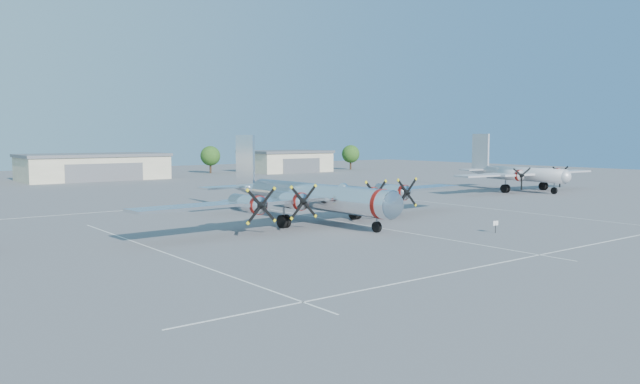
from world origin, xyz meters
TOP-DOWN VIEW (x-y plane):
  - ground at (0.00, 0.00)m, footprint 260.00×260.00m
  - parking_lines at (0.00, -1.75)m, footprint 60.00×50.08m
  - hangar_center at (0.00, 81.96)m, footprint 28.60×14.60m
  - hangar_east at (48.00, 81.96)m, footprint 20.60×14.60m
  - tree_east at (30.00, 88.00)m, footprint 4.80×4.80m
  - tree_far_east at (68.00, 80.00)m, footprint 4.80×4.80m
  - main_bomber_b29 at (-2.70, 3.28)m, footprint 42.59×30.36m
  - twin_engine_east at (46.79, 12.35)m, footprint 31.38×23.82m
  - info_placard at (6.39, -13.24)m, footprint 0.59×0.15m

SIDE VIEW (x-z plane):
  - ground at x=0.00m, z-range 0.00..0.00m
  - main_bomber_b29 at x=-2.70m, z-range -4.54..4.54m
  - twin_engine_east at x=46.79m, z-range -4.70..4.70m
  - parking_lines at x=0.00m, z-range 0.00..0.01m
  - info_placard at x=6.39m, z-range 0.23..1.35m
  - hangar_center at x=0.00m, z-range 0.01..5.41m
  - hangar_east at x=48.00m, z-range 0.01..5.41m
  - tree_east at x=30.00m, z-range 0.90..7.54m
  - tree_far_east at x=68.00m, z-range 0.90..7.54m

